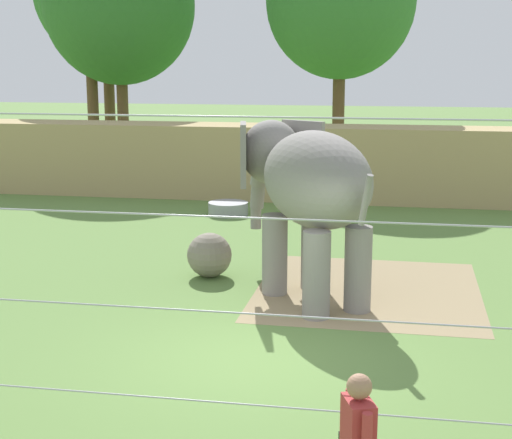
# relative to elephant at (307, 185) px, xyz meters

# --- Properties ---
(ground_plane) EXTENTS (120.00, 120.00, 0.00)m
(ground_plane) POSITION_rel_elephant_xyz_m (-0.34, -3.01, -2.06)
(ground_plane) COLOR #5B7F3D
(dirt_patch) EXTENTS (4.17, 4.58, 0.01)m
(dirt_patch) POSITION_rel_elephant_xyz_m (1.11, 0.61, -2.06)
(dirt_patch) COLOR #937F5B
(dirt_patch) RESTS_ON ground
(embankment_wall) EXTENTS (36.00, 1.80, 2.24)m
(embankment_wall) POSITION_rel_elephant_xyz_m (-0.34, 10.05, -0.94)
(embankment_wall) COLOR tan
(embankment_wall) RESTS_ON ground
(elephant) EXTENTS (3.21, 3.72, 3.11)m
(elephant) POSITION_rel_elephant_xyz_m (0.00, 0.00, 0.00)
(elephant) COLOR gray
(elephant) RESTS_ON ground
(enrichment_ball) EXTENTS (0.89, 0.89, 0.89)m
(enrichment_ball) POSITION_rel_elephant_xyz_m (-2.03, 0.99, -1.62)
(enrichment_ball) COLOR gray
(enrichment_ball) RESTS_ON ground
(cable_fence) EXTENTS (8.80, 0.22, 3.87)m
(cable_fence) POSITION_rel_elephant_xyz_m (-0.34, -6.08, -0.12)
(cable_fence) COLOR brown
(cable_fence) RESTS_ON ground
(water_tub) EXTENTS (1.10, 1.10, 0.35)m
(water_tub) POSITION_rel_elephant_xyz_m (-2.98, 7.15, -1.88)
(water_tub) COLOR gray
(water_tub) RESTS_ON ground
(tree_far_left) EXTENTS (5.78, 5.78, 9.27)m
(tree_far_left) POSITION_rel_elephant_xyz_m (-9.07, 15.88, 4.15)
(tree_far_left) COLOR brown
(tree_far_left) RESTS_ON ground
(tree_behind_wall) EXTENTS (3.84, 3.84, 8.44)m
(tree_behind_wall) POSITION_rel_elephant_xyz_m (-10.34, 15.99, 4.31)
(tree_behind_wall) COLOR brown
(tree_behind_wall) RESTS_ON ground
(tree_right_of_centre) EXTENTS (5.30, 5.30, 9.05)m
(tree_right_of_centre) POSITION_rel_elephant_xyz_m (-0.58, 15.11, 4.18)
(tree_right_of_centre) COLOR brown
(tree_right_of_centre) RESTS_ON ground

